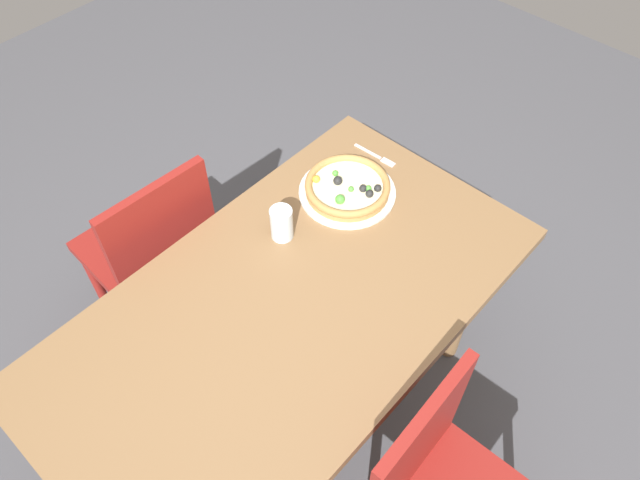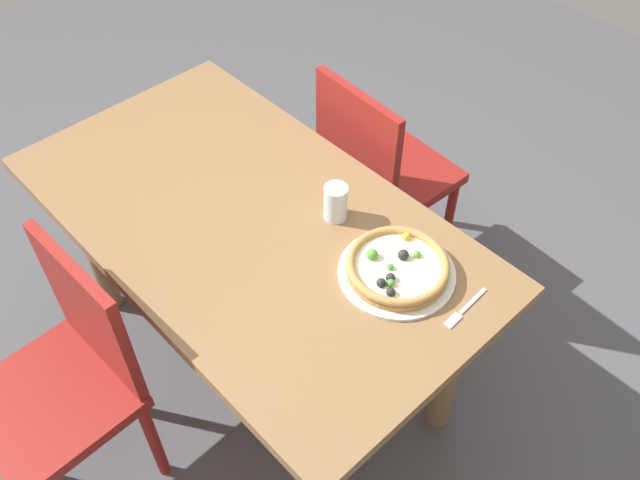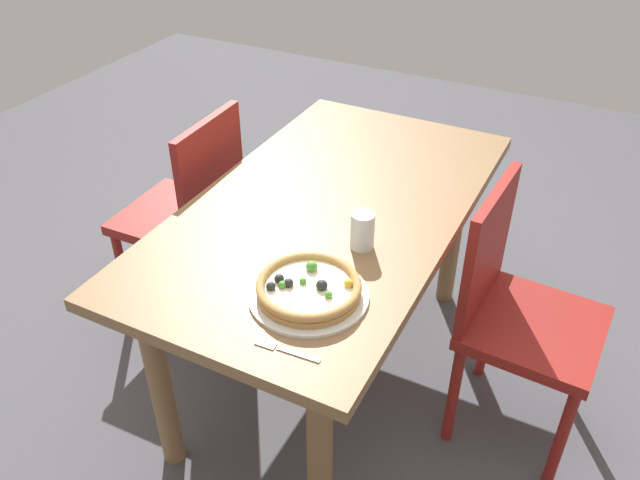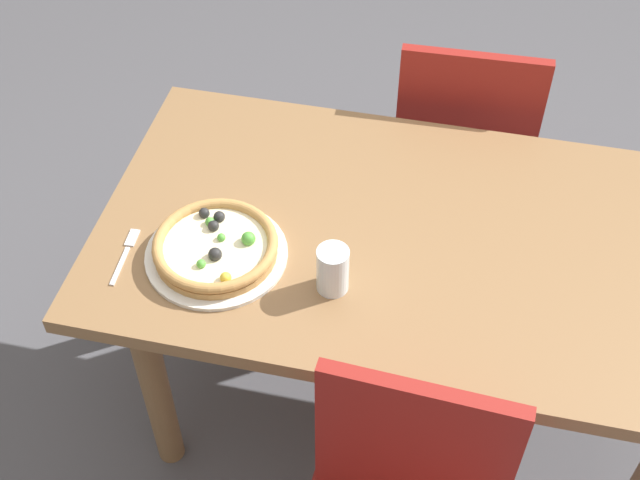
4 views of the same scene
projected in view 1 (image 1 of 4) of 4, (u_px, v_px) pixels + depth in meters
ground_plane at (296, 410)px, 2.27m from camera, size 6.00×6.00×0.00m
dining_table at (290, 322)px, 1.79m from camera, size 1.46×0.81×0.73m
chair_near at (154, 250)px, 2.13m from camera, size 0.42×0.42×0.88m
plate at (347, 192)px, 1.97m from camera, size 0.31×0.31×0.01m
pizza at (348, 187)px, 1.95m from camera, size 0.27×0.27×0.05m
fork at (378, 157)px, 2.08m from camera, size 0.02×0.17×0.00m
drinking_glass at (282, 223)px, 1.82m from camera, size 0.07×0.07×0.11m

